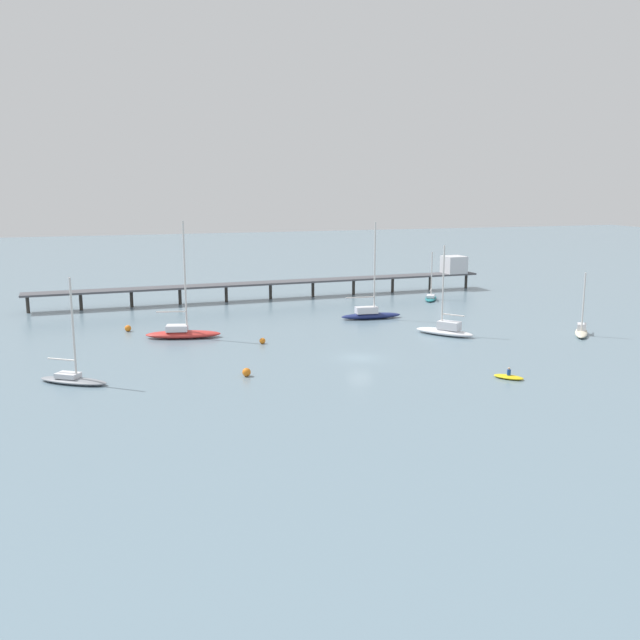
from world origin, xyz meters
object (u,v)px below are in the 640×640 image
sailboat_cream (581,330)px  mooring_buoy_near (262,341)px  sailboat_red (182,332)px  sailboat_white (445,329)px  mooring_buoy_inner (247,372)px  sailboat_gray (73,377)px  mooring_buoy_far (128,328)px  sailboat_navy (370,313)px  sailboat_teal (431,297)px  dinghy_yellow (509,377)px  pier (332,277)px

sailboat_cream → mooring_buoy_near: size_ratio=11.03×
sailboat_red → mooring_buoy_near: sailboat_red is taller
sailboat_white → mooring_buoy_inner: sailboat_white is taller
sailboat_white → sailboat_gray: bearing=-168.9°
mooring_buoy_near → sailboat_cream: bearing=-10.5°
sailboat_cream → mooring_buoy_near: sailboat_cream is taller
sailboat_white → sailboat_cream: bearing=-17.2°
sailboat_red → sailboat_cream: size_ratio=1.81×
sailboat_gray → mooring_buoy_far: sailboat_gray is taller
sailboat_gray → sailboat_red: bearing=54.1°
mooring_buoy_near → mooring_buoy_far: bearing=140.9°
sailboat_gray → mooring_buoy_far: bearing=75.2°
sailboat_red → sailboat_gray: sailboat_red is taller
sailboat_white → mooring_buoy_far: size_ratio=13.60×
sailboat_gray → sailboat_navy: bearing=29.1°
sailboat_gray → sailboat_cream: sailboat_gray is taller
sailboat_teal → mooring_buoy_far: bearing=-167.3°
sailboat_white → sailboat_navy: bearing=110.9°
dinghy_yellow → mooring_buoy_far: bearing=135.2°
pier → mooring_buoy_near: pier is taller
sailboat_navy → sailboat_red: bearing=-170.2°
sailboat_gray → sailboat_teal: sailboat_gray is taller
pier → sailboat_teal: size_ratio=9.80×
sailboat_teal → mooring_buoy_far: 49.45m
mooring_buoy_near → sailboat_red: bearing=144.5°
sailboat_cream → mooring_buoy_inner: 44.30m
dinghy_yellow → sailboat_teal: bearing=72.7°
sailboat_cream → mooring_buoy_near: (-39.17, 7.29, -0.24)m
mooring_buoy_inner → mooring_buoy_near: bearing=70.8°
sailboat_red → mooring_buoy_near: 10.61m
pier → sailboat_white: (3.50, -34.15, -2.39)m
dinghy_yellow → mooring_buoy_near: (-19.42, 21.96, 0.15)m
mooring_buoy_near → pier: bearing=58.7°
pier → dinghy_yellow: 53.96m
mooring_buoy_far → sailboat_navy: bearing=-2.3°
dinghy_yellow → mooring_buoy_far: size_ratio=3.68×
sailboat_gray → mooring_buoy_near: 23.57m
sailboat_gray → sailboat_cream: bearing=3.4°
pier → mooring_buoy_inner: size_ratio=89.69×
pier → mooring_buoy_far: pier is taller
sailboat_gray → sailboat_cream: 60.20m
mooring_buoy_near → mooring_buoy_inner: size_ratio=0.85×
mooring_buoy_far → mooring_buoy_near: (14.86, -12.09, -0.05)m
pier → sailboat_navy: size_ratio=5.63×
sailboat_teal → sailboat_cream: 30.77m
sailboat_gray → sailboat_cream: size_ratio=1.29×
sailboat_gray → dinghy_yellow: (40.35, -11.11, -0.37)m
mooring_buoy_inner → sailboat_teal: bearing=43.7°
pier → dinghy_yellow: bearing=-90.0°
sailboat_gray → mooring_buoy_inner: sailboat_gray is taller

